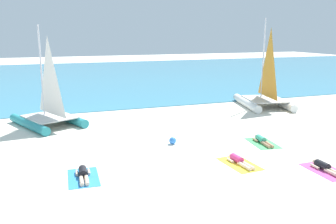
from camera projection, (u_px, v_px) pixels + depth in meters
ground_plane at (144, 116)px, 22.91m from camera, size 120.00×120.00×0.00m
ocean_water at (93, 76)px, 43.21m from camera, size 120.00×40.00×0.05m
sailboat_white at (264, 94)px, 25.50m from camera, size 4.04×5.32×6.20m
sailboat_teal at (49, 111)px, 20.36m from camera, size 4.27×5.08×5.65m
towel_leftmost at (83, 178)px, 13.15m from camera, size 1.22×1.97×0.01m
sunbather_leftmost at (83, 174)px, 13.19m from camera, size 0.57×1.57×0.30m
towel_center_left at (240, 164)px, 14.52m from camera, size 1.22×1.97×0.01m
sunbather_center_left at (239, 160)px, 14.55m from camera, size 0.57×1.57×0.30m
towel_center_right at (263, 143)px, 17.23m from camera, size 1.35×2.03×0.01m
sunbather_center_right at (262, 140)px, 17.26m from camera, size 0.62×1.57×0.30m
towel_rightmost at (326, 171)px, 13.80m from camera, size 1.14×1.92×0.01m
sunbather_rightmost at (325, 167)px, 13.84m from camera, size 0.55×1.56×0.30m
beach_ball at (173, 141)px, 17.07m from camera, size 0.34×0.34×0.34m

